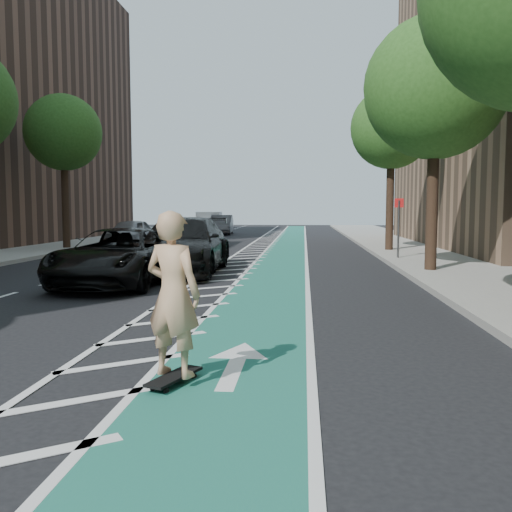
# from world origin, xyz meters

# --- Properties ---
(ground) EXTENTS (120.00, 120.00, 0.00)m
(ground) POSITION_xyz_m (0.00, 0.00, 0.00)
(ground) COLOR black
(ground) RESTS_ON ground
(bike_lane) EXTENTS (2.00, 90.00, 0.01)m
(bike_lane) POSITION_xyz_m (3.00, 10.00, 0.01)
(bike_lane) COLOR #1C6359
(bike_lane) RESTS_ON ground
(buffer_strip) EXTENTS (1.40, 90.00, 0.01)m
(buffer_strip) POSITION_xyz_m (1.50, 10.00, 0.01)
(buffer_strip) COLOR silver
(buffer_strip) RESTS_ON ground
(sidewalk_right) EXTENTS (5.00, 90.00, 0.15)m
(sidewalk_right) POSITION_xyz_m (9.50, 10.00, 0.07)
(sidewalk_right) COLOR gray
(sidewalk_right) RESTS_ON ground
(curb_right) EXTENTS (0.12, 90.00, 0.16)m
(curb_right) POSITION_xyz_m (7.05, 10.00, 0.08)
(curb_right) COLOR gray
(curb_right) RESTS_ON ground
(curb_left) EXTENTS (0.12, 90.00, 0.16)m
(curb_left) POSITION_xyz_m (-7.05, 10.00, 0.08)
(curb_left) COLOR gray
(curb_left) RESTS_ON ground
(tree_r_c) EXTENTS (4.20, 4.20, 7.90)m
(tree_r_c) POSITION_xyz_m (7.90, 8.00, 5.77)
(tree_r_c) COLOR #382619
(tree_r_c) RESTS_ON ground
(tree_r_d) EXTENTS (4.20, 4.20, 7.90)m
(tree_r_d) POSITION_xyz_m (7.90, 16.00, 5.77)
(tree_r_d) COLOR #382619
(tree_r_d) RESTS_ON ground
(tree_l_d) EXTENTS (4.20, 4.20, 7.90)m
(tree_l_d) POSITION_xyz_m (-7.90, 16.00, 5.77)
(tree_l_d) COLOR #382619
(tree_l_d) RESTS_ON ground
(sign_post) EXTENTS (0.35, 0.08, 2.47)m
(sign_post) POSITION_xyz_m (7.60, 12.00, 1.35)
(sign_post) COLOR #4C4C4C
(sign_post) RESTS_ON ground
(skateboard) EXTENTS (0.54, 0.91, 0.12)m
(skateboard) POSITION_xyz_m (2.38, -3.58, 0.10)
(skateboard) COLOR black
(skateboard) RESTS_ON ground
(skateboarder) EXTENTS (0.82, 0.68, 1.93)m
(skateboarder) POSITION_xyz_m (2.38, -3.58, 1.09)
(skateboarder) COLOR tan
(skateboarder) RESTS_ON skateboard
(suv_near) EXTENTS (2.64, 5.58, 1.54)m
(suv_near) POSITION_xyz_m (-1.16, 4.71, 0.77)
(suv_near) COLOR black
(suv_near) RESTS_ON ground
(suv_far) EXTENTS (2.65, 6.25, 1.80)m
(suv_far) POSITION_xyz_m (0.00, 7.50, 0.90)
(suv_far) COLOR black
(suv_far) RESTS_ON ground
(car_silver) EXTENTS (2.29, 4.55, 1.49)m
(car_silver) POSITION_xyz_m (-5.96, 20.28, 0.74)
(car_silver) COLOR #99999E
(car_silver) RESTS_ON ground
(car_grey) EXTENTS (2.05, 4.89, 1.57)m
(car_grey) POSITION_xyz_m (-2.72, 33.55, 0.79)
(car_grey) COLOR #545459
(car_grey) RESTS_ON ground
(box_truck) EXTENTS (2.19, 4.43, 1.80)m
(box_truck) POSITION_xyz_m (-4.21, 35.95, 0.83)
(box_truck) COLOR white
(box_truck) RESTS_ON ground
(barrel_a) EXTENTS (0.67, 0.67, 0.91)m
(barrel_a) POSITION_xyz_m (-2.54, 9.00, 0.43)
(barrel_a) COLOR #D8440B
(barrel_a) RESTS_ON ground
(barrel_b) EXTENTS (0.65, 0.65, 0.88)m
(barrel_b) POSITION_xyz_m (-1.80, 9.50, 0.42)
(barrel_b) COLOR #FF4B0D
(barrel_b) RESTS_ON ground
(barrel_c) EXTENTS (0.73, 0.73, 1.00)m
(barrel_c) POSITION_xyz_m (-3.09, 17.03, 0.47)
(barrel_c) COLOR orange
(barrel_c) RESTS_ON ground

